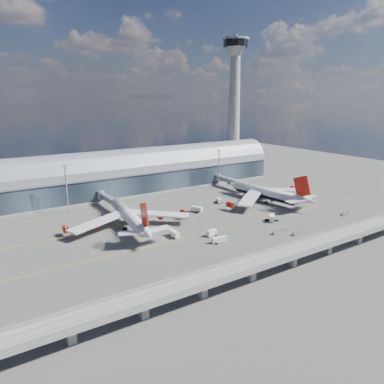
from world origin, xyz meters
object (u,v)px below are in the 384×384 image
floodlight_mast_right (219,168)px  cargo_train_0 (281,231)px  service_truck_3 (272,218)px  cargo_train_2 (345,213)px  floodlight_mast_left (66,188)px  airliner_right (267,193)px  control_tower (234,108)px  service_truck_5 (197,209)px  service_truck_2 (219,240)px  service_truck_1 (211,233)px  service_truck_4 (219,201)px  cargo_train_1 (298,233)px  airliner_left (130,217)px  service_truck_0 (174,234)px

floodlight_mast_right → cargo_train_0: size_ratio=2.61×
service_truck_3 → cargo_train_2: size_ratio=0.82×
floodlight_mast_left → airliner_right: 111.61m
control_tower → service_truck_5: 112.67m
floodlight_mast_left → service_truck_3: bearing=-41.0°
floodlight_mast_right → service_truck_2: (-58.76, -77.56, -12.34)m
service_truck_5 → control_tower: bearing=10.4°
service_truck_1 → airliner_right: bearing=-72.9°
service_truck_2 → cargo_train_0: bearing=-90.6°
floodlight_mast_left → service_truck_3: (80.05, -69.51, -12.10)m
service_truck_5 → service_truck_4: bearing=-9.4°
service_truck_2 → cargo_train_1: (35.42, -11.65, -0.50)m
airliner_left → floodlight_mast_right: bearing=34.5°
control_tower → airliner_left: size_ratio=1.64×
cargo_train_0 → service_truck_0: bearing=61.9°
service_truck_5 → cargo_train_1: size_ratio=0.95×
service_truck_1 → service_truck_4: service_truck_1 is taller
service_truck_4 → cargo_train_2: service_truck_4 is taller
service_truck_2 → airliner_left: bearing=43.1°
floodlight_mast_left → cargo_train_0: (71.71, -83.63, -12.78)m
floodlight_mast_right → airliner_left: floodlight_mast_right is taller
control_tower → floodlight_mast_right: control_tower is taller
airliner_left → service_truck_5: 40.46m
control_tower → service_truck_4: (-56.97, -57.12, -50.32)m
service_truck_0 → cargo_train_1: (48.01, -27.84, -0.65)m
airliner_right → service_truck_4: 28.47m
service_truck_2 → service_truck_4: bearing=-26.6°
airliner_right → floodlight_mast_left: bearing=150.7°
airliner_left → service_truck_4: bearing=18.8°
service_truck_4 → cargo_train_1: 60.11m
service_truck_0 → service_truck_3: size_ratio=1.11×
service_truck_2 → cargo_train_2: size_ratio=0.95×
cargo_train_0 → cargo_train_2: (47.81, 0.54, 0.01)m
control_tower → service_truck_3: control_tower is taller
cargo_train_1 → service_truck_2: bearing=75.2°
service_truck_0 → service_truck_2: service_truck_0 is taller
service_truck_2 → service_truck_3: 39.63m
airliner_left → service_truck_5: size_ratio=9.69×
service_truck_3 → service_truck_4: (-2.02, 40.39, -0.22)m
service_truck_3 → service_truck_2: bearing=-123.8°
service_truck_0 → cargo_train_2: service_truck_0 is taller
airliner_left → service_truck_3: size_ratio=10.32×
airliner_right → cargo_train_0: airliner_right is taller
cargo_train_2 → service_truck_1: bearing=101.9°
service_truck_1 → service_truck_4: size_ratio=1.02×
service_truck_0 → service_truck_2: bearing=-51.0°
airliner_right → service_truck_1: 65.73m
service_truck_1 → service_truck_5: 35.96m
service_truck_3 → service_truck_5: bearing=168.9°
floodlight_mast_left → service_truck_0: floodlight_mast_left is taller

